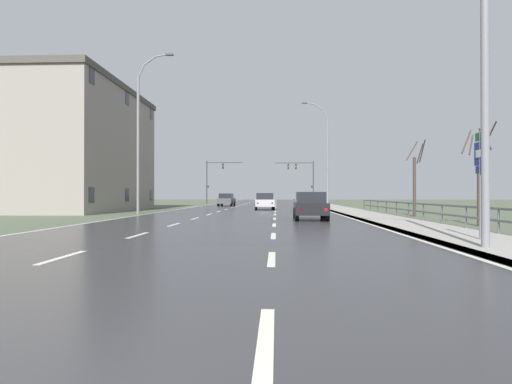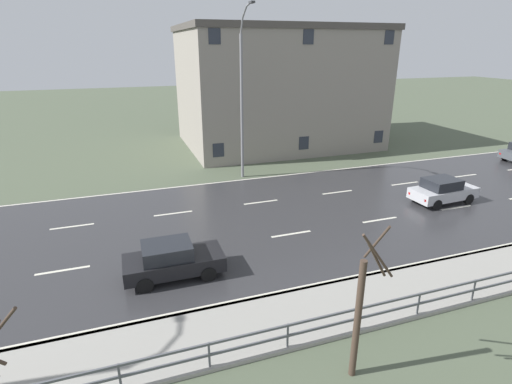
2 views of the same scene
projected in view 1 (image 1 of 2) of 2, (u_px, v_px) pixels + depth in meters
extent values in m
cube|color=#4C5642|center=(255.00, 208.00, 50.37)|extent=(160.00, 160.00, 0.12)
cube|color=#303033|center=(259.00, 205.00, 62.36)|extent=(14.00, 120.00, 0.02)
cube|color=beige|center=(63.00, 257.00, 9.92)|extent=(0.16, 2.20, 0.01)
cube|color=beige|center=(138.00, 235.00, 15.32)|extent=(0.16, 2.20, 0.01)
cube|color=beige|center=(174.00, 225.00, 20.71)|extent=(0.16, 2.20, 0.01)
cube|color=beige|center=(195.00, 218.00, 26.10)|extent=(0.16, 2.20, 0.01)
cube|color=beige|center=(209.00, 214.00, 31.50)|extent=(0.16, 2.20, 0.01)
cube|color=beige|center=(219.00, 211.00, 36.89)|extent=(0.16, 2.20, 0.01)
cube|color=beige|center=(226.00, 209.00, 42.29)|extent=(0.16, 2.20, 0.01)
cube|color=beige|center=(232.00, 208.00, 47.68)|extent=(0.16, 2.20, 0.01)
cube|color=beige|center=(237.00, 206.00, 53.07)|extent=(0.16, 2.20, 0.01)
cube|color=beige|center=(240.00, 205.00, 58.47)|extent=(0.16, 2.20, 0.01)
cube|color=beige|center=(243.00, 204.00, 63.86)|extent=(0.16, 2.20, 0.01)
cube|color=beige|center=(246.00, 204.00, 69.26)|extent=(0.16, 2.20, 0.01)
cube|color=beige|center=(248.00, 203.00, 74.65)|extent=(0.16, 2.20, 0.01)
cube|color=beige|center=(250.00, 202.00, 80.05)|extent=(0.16, 2.20, 0.01)
cube|color=beige|center=(252.00, 202.00, 85.44)|extent=(0.16, 2.20, 0.01)
cube|color=beige|center=(253.00, 201.00, 90.83)|extent=(0.16, 2.20, 0.01)
cube|color=beige|center=(254.00, 201.00, 96.23)|extent=(0.16, 2.20, 0.01)
cube|color=beige|center=(256.00, 201.00, 101.62)|extent=(0.16, 2.20, 0.01)
cube|color=beige|center=(257.00, 200.00, 107.02)|extent=(0.16, 2.20, 0.01)
cube|color=beige|center=(258.00, 200.00, 112.41)|extent=(0.16, 2.20, 0.01)
cube|color=beige|center=(258.00, 200.00, 117.80)|extent=(0.16, 2.20, 0.01)
cube|color=beige|center=(266.00, 339.00, 4.31)|extent=(0.16, 2.20, 0.01)
cube|color=beige|center=(272.00, 259.00, 9.71)|extent=(0.16, 2.20, 0.01)
cube|color=beige|center=(273.00, 236.00, 15.10)|extent=(0.16, 2.20, 0.01)
cube|color=beige|center=(274.00, 225.00, 20.49)|extent=(0.16, 2.20, 0.01)
cube|color=beige|center=(275.00, 219.00, 25.89)|extent=(0.16, 2.20, 0.01)
cube|color=beige|center=(275.00, 215.00, 31.28)|extent=(0.16, 2.20, 0.01)
cube|color=beige|center=(275.00, 212.00, 36.68)|extent=(0.16, 2.20, 0.01)
cube|color=beige|center=(275.00, 209.00, 42.07)|extent=(0.16, 2.20, 0.01)
cube|color=beige|center=(276.00, 208.00, 47.47)|extent=(0.16, 2.20, 0.01)
cube|color=beige|center=(276.00, 206.00, 52.86)|extent=(0.16, 2.20, 0.01)
cube|color=beige|center=(276.00, 205.00, 58.25)|extent=(0.16, 2.20, 0.01)
cube|color=beige|center=(276.00, 204.00, 63.65)|extent=(0.16, 2.20, 0.01)
cube|color=beige|center=(276.00, 204.00, 69.04)|extent=(0.16, 2.20, 0.01)
cube|color=beige|center=(276.00, 203.00, 74.44)|extent=(0.16, 2.20, 0.01)
cube|color=beige|center=(276.00, 202.00, 79.83)|extent=(0.16, 2.20, 0.01)
cube|color=beige|center=(276.00, 202.00, 85.22)|extent=(0.16, 2.20, 0.01)
cube|color=beige|center=(276.00, 202.00, 90.62)|extent=(0.16, 2.20, 0.01)
cube|color=beige|center=(276.00, 201.00, 96.01)|extent=(0.16, 2.20, 0.01)
cube|color=beige|center=(276.00, 201.00, 101.41)|extent=(0.16, 2.20, 0.01)
cube|color=beige|center=(276.00, 200.00, 106.80)|extent=(0.16, 2.20, 0.01)
cube|color=beige|center=(276.00, 200.00, 112.20)|extent=(0.16, 2.20, 0.01)
cube|color=beige|center=(276.00, 200.00, 117.59)|extent=(0.16, 2.20, 0.01)
cube|color=beige|center=(308.00, 205.00, 62.04)|extent=(0.16, 120.00, 0.01)
cube|color=beige|center=(211.00, 205.00, 62.67)|extent=(0.16, 120.00, 0.01)
cube|color=gray|center=(320.00, 204.00, 61.96)|extent=(3.00, 120.00, 0.12)
cube|color=slate|center=(310.00, 204.00, 62.03)|extent=(0.16, 120.00, 0.12)
cube|color=#515459|center=(423.00, 204.00, 22.43)|extent=(0.06, 30.40, 0.08)
cube|color=#515459|center=(423.00, 212.00, 22.42)|extent=(0.06, 30.40, 0.08)
cylinder|color=#515459|center=(499.00, 222.00, 14.83)|extent=(0.07, 0.07, 1.00)
cylinder|color=#515459|center=(466.00, 218.00, 17.36)|extent=(0.07, 0.07, 1.00)
cylinder|color=#515459|center=(442.00, 215.00, 19.89)|extent=(0.07, 0.07, 1.00)
cylinder|color=#515459|center=(423.00, 213.00, 22.42)|extent=(0.07, 0.07, 1.00)
cylinder|color=#515459|center=(408.00, 211.00, 24.95)|extent=(0.07, 0.07, 1.00)
cylinder|color=#515459|center=(396.00, 210.00, 27.48)|extent=(0.07, 0.07, 1.00)
cylinder|color=#515459|center=(386.00, 208.00, 30.01)|extent=(0.07, 0.07, 1.00)
cylinder|color=#515459|center=(378.00, 207.00, 32.55)|extent=(0.07, 0.07, 1.00)
cylinder|color=#515459|center=(370.00, 206.00, 35.08)|extent=(0.07, 0.07, 1.00)
cylinder|color=#515459|center=(364.00, 206.00, 37.61)|extent=(0.07, 0.07, 1.00)
cylinder|color=slate|center=(485.00, 55.00, 11.00)|extent=(0.20, 0.20, 9.76)
cylinder|color=slate|center=(327.00, 164.00, 45.19)|extent=(0.20, 0.20, 9.12)
cylinder|color=slate|center=(325.00, 114.00, 45.23)|extent=(0.54, 0.11, 0.98)
cylinder|color=slate|center=(319.00, 107.00, 45.27)|extent=(0.91, 0.11, 0.68)
cylinder|color=slate|center=(309.00, 103.00, 45.31)|extent=(1.04, 0.11, 0.29)
cube|color=#333335|center=(304.00, 103.00, 45.33)|extent=(0.56, 0.24, 0.12)
cylinder|color=slate|center=(138.00, 146.00, 32.22)|extent=(0.20, 0.20, 9.91)
cylinder|color=slate|center=(141.00, 71.00, 32.24)|extent=(0.54, 0.11, 0.98)
cylinder|color=slate|center=(150.00, 61.00, 32.21)|extent=(0.91, 0.11, 0.68)
cylinder|color=slate|center=(163.00, 55.00, 32.17)|extent=(1.04, 0.11, 0.29)
cube|color=#333335|center=(170.00, 55.00, 32.15)|extent=(0.56, 0.24, 0.12)
cylinder|color=slate|center=(481.00, 187.00, 12.97)|extent=(0.09, 0.09, 3.28)
cube|color=#146633|center=(480.00, 136.00, 12.98)|extent=(0.03, 0.56, 0.24)
cube|color=navy|center=(480.00, 153.00, 12.98)|extent=(0.03, 0.68, 0.68)
cube|color=white|center=(479.00, 153.00, 12.98)|extent=(0.01, 0.44, 0.22)
cube|color=navy|center=(480.00, 169.00, 12.97)|extent=(0.03, 0.52, 0.22)
cylinder|color=#38383A|center=(313.00, 183.00, 65.87)|extent=(0.18, 0.18, 6.41)
cylinder|color=#38383A|center=(294.00, 163.00, 66.02)|extent=(5.72, 0.12, 0.12)
cube|color=black|center=(296.00, 166.00, 66.01)|extent=(0.20, 0.28, 0.80)
sphere|color=#2D2D2D|center=(296.00, 165.00, 65.86)|extent=(0.14, 0.14, 0.14)
sphere|color=#F2AD19|center=(296.00, 166.00, 65.86)|extent=(0.14, 0.14, 0.14)
sphere|color=#2D2D2D|center=(296.00, 168.00, 65.85)|extent=(0.14, 0.14, 0.14)
cube|color=black|center=(288.00, 167.00, 66.06)|extent=(0.20, 0.28, 0.80)
sphere|color=#2D2D2D|center=(288.00, 165.00, 65.91)|extent=(0.14, 0.14, 0.14)
sphere|color=#F2AD19|center=(288.00, 166.00, 65.91)|extent=(0.14, 0.14, 0.14)
sphere|color=#2D2D2D|center=(288.00, 168.00, 65.91)|extent=(0.14, 0.14, 0.14)
cube|color=black|center=(312.00, 187.00, 65.83)|extent=(0.18, 0.12, 0.32)
cylinder|color=#38383A|center=(207.00, 183.00, 65.89)|extent=(0.18, 0.18, 6.45)
cylinder|color=#38383A|center=(225.00, 162.00, 65.79)|extent=(5.34, 0.12, 0.12)
cube|color=black|center=(223.00, 166.00, 65.79)|extent=(0.20, 0.28, 0.80)
sphere|color=#2D2D2D|center=(223.00, 164.00, 65.65)|extent=(0.14, 0.14, 0.14)
sphere|color=#F2AD19|center=(223.00, 166.00, 65.64)|extent=(0.14, 0.14, 0.14)
sphere|color=#2D2D2D|center=(223.00, 168.00, 65.64)|extent=(0.14, 0.14, 0.14)
cube|color=black|center=(208.00, 187.00, 65.83)|extent=(0.18, 0.12, 0.32)
cube|color=#474C51|center=(226.00, 201.00, 55.69)|extent=(1.94, 4.17, 0.64)
cube|color=black|center=(226.00, 196.00, 55.45)|extent=(1.65, 2.07, 0.60)
cube|color=slate|center=(227.00, 196.00, 56.39)|extent=(1.41, 0.14, 0.51)
cylinder|color=black|center=(234.00, 203.00, 56.88)|extent=(0.25, 0.67, 0.66)
cylinder|color=black|center=(222.00, 203.00, 57.03)|extent=(0.25, 0.67, 0.66)
cylinder|color=black|center=(231.00, 204.00, 54.35)|extent=(0.25, 0.67, 0.66)
cylinder|color=black|center=(218.00, 204.00, 54.50)|extent=(0.25, 0.67, 0.66)
cube|color=red|center=(218.00, 201.00, 53.73)|extent=(0.16, 0.05, 0.14)
cube|color=red|center=(229.00, 201.00, 53.61)|extent=(0.16, 0.05, 0.14)
cube|color=#B7B7BC|center=(265.00, 203.00, 41.98)|extent=(1.94, 4.18, 0.64)
cube|color=black|center=(265.00, 196.00, 41.74)|extent=(1.65, 2.07, 0.60)
cube|color=slate|center=(264.00, 196.00, 42.69)|extent=(1.41, 0.14, 0.51)
cylinder|color=black|center=(273.00, 206.00, 43.25)|extent=(0.25, 0.67, 0.66)
cylinder|color=black|center=(256.00, 206.00, 43.25)|extent=(0.25, 0.67, 0.66)
cylinder|color=black|center=(274.00, 207.00, 40.71)|extent=(0.25, 0.67, 0.66)
cylinder|color=black|center=(256.00, 207.00, 40.71)|extent=(0.25, 0.67, 0.66)
cube|color=red|center=(258.00, 203.00, 39.95)|extent=(0.16, 0.05, 0.14)
cube|color=red|center=(272.00, 203.00, 39.95)|extent=(0.16, 0.05, 0.14)
cube|color=black|center=(310.00, 208.00, 24.96)|extent=(1.78, 4.11, 0.64)
cube|color=black|center=(311.00, 197.00, 24.71)|extent=(1.57, 2.01, 0.60)
cube|color=slate|center=(309.00, 198.00, 25.66)|extent=(1.40, 0.09, 0.51)
cylinder|color=black|center=(323.00, 213.00, 26.18)|extent=(0.22, 0.66, 0.66)
cylinder|color=black|center=(295.00, 213.00, 26.27)|extent=(0.22, 0.66, 0.66)
cylinder|color=black|center=(327.00, 215.00, 23.65)|extent=(0.22, 0.66, 0.66)
cylinder|color=black|center=(297.00, 215.00, 23.73)|extent=(0.22, 0.66, 0.66)
cube|color=red|center=(300.00, 210.00, 22.97)|extent=(0.16, 0.04, 0.14)
cube|color=red|center=(326.00, 210.00, 22.90)|extent=(0.16, 0.04, 0.14)
cube|color=gray|center=(57.00, 152.00, 39.01)|extent=(12.51, 17.28, 10.39)
cube|color=#4C4742|center=(57.00, 90.00, 39.05)|extent=(12.76, 17.63, 0.50)
cube|color=#282D38|center=(92.00, 195.00, 31.27)|extent=(0.04, 0.90, 1.10)
cube|color=#282D38|center=(127.00, 195.00, 38.70)|extent=(0.04, 0.90, 1.10)
cube|color=#282D38|center=(151.00, 195.00, 46.13)|extent=(0.04, 0.90, 1.10)
cube|color=#282D38|center=(92.00, 76.00, 31.32)|extent=(0.04, 0.90, 1.10)
cube|color=#282D38|center=(127.00, 99.00, 38.75)|extent=(0.04, 0.90, 1.10)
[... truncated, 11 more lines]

